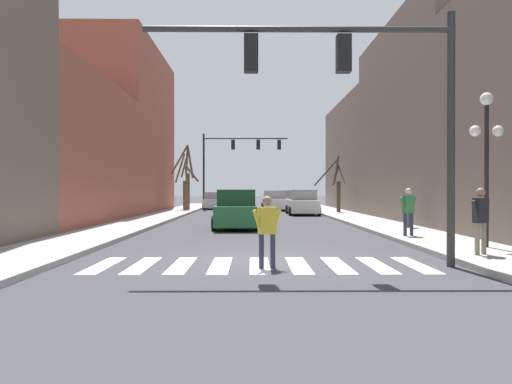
# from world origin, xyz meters

# --- Properties ---
(ground_plane) EXTENTS (240.00, 240.00, 0.00)m
(ground_plane) POSITION_xyz_m (0.00, 0.00, 0.00)
(ground_plane) COLOR #38383D
(sidewalk_left) EXTENTS (2.59, 90.00, 0.15)m
(sidewalk_left) POSITION_xyz_m (-5.87, 0.00, 0.07)
(sidewalk_left) COLOR #9E9E99
(sidewalk_left) RESTS_ON ground_plane
(sidewalk_right) EXTENTS (2.59, 90.00, 0.15)m
(sidewalk_right) POSITION_xyz_m (5.87, 0.00, 0.07)
(sidewalk_right) COLOR #9E9E99
(sidewalk_right) RESTS_ON ground_plane
(building_row_left) EXTENTS (6.00, 38.49, 13.81)m
(building_row_left) POSITION_xyz_m (-10.16, 12.90, 5.88)
(building_row_left) COLOR #66564C
(building_row_left) RESTS_ON ground_plane
(building_row_right) EXTENTS (6.00, 42.77, 10.77)m
(building_row_right) POSITION_xyz_m (10.16, 15.50, 4.80)
(building_row_right) COLOR #66564C
(building_row_right) RESTS_ON ground_plane
(crosswalk_stripes) EXTENTS (7.65, 2.60, 0.01)m
(crosswalk_stripes) POSITION_xyz_m (-0.00, -1.08, 0.00)
(crosswalk_stripes) COLOR white
(crosswalk_stripes) RESTS_ON ground_plane
(traffic_signal_near) EXTENTS (7.04, 0.28, 5.75)m
(traffic_signal_near) POSITION_xyz_m (2.22, -1.35, 4.20)
(traffic_signal_near) COLOR #2D2D2D
(traffic_signal_near) RESTS_ON ground_plane
(traffic_signal_far) EXTENTS (7.36, 0.28, 6.60)m
(traffic_signal_far) POSITION_xyz_m (-1.65, 30.63, 4.92)
(traffic_signal_far) COLOR #2D2D2D
(traffic_signal_far) RESTS_ON ground_plane
(street_lamp_right_corner) EXTENTS (0.95, 0.36, 4.29)m
(street_lamp_right_corner) POSITION_xyz_m (6.34, 1.20, 3.19)
(street_lamp_right_corner) COLOR black
(street_lamp_right_corner) RESTS_ON sidewalk_right
(car_parked_right_mid) EXTENTS (2.14, 4.33, 1.67)m
(car_parked_right_mid) POSITION_xyz_m (1.73, 29.10, 0.78)
(car_parked_right_mid) COLOR white
(car_parked_right_mid) RESTS_ON ground_plane
(car_parked_left_mid) EXTENTS (2.05, 4.83, 1.75)m
(car_parked_left_mid) POSITION_xyz_m (-0.84, 10.02, 0.81)
(car_parked_left_mid) COLOR #236B38
(car_parked_left_mid) RESTS_ON ground_plane
(car_parked_right_near) EXTENTS (2.12, 4.65, 1.62)m
(car_parked_right_near) POSITION_xyz_m (-1.17, 18.67, 0.76)
(car_parked_right_near) COLOR #A38423
(car_parked_right_near) RESTS_ON ground_plane
(car_parked_right_far) EXTENTS (2.05, 4.27, 1.68)m
(car_parked_right_far) POSITION_xyz_m (3.42, 36.63, 0.78)
(car_parked_right_far) COLOR silver
(car_parked_right_far) RESTS_ON ground_plane
(car_driving_away_lane) EXTENTS (2.00, 4.50, 1.53)m
(car_driving_away_lane) POSITION_xyz_m (-3.45, 32.28, 0.72)
(car_driving_away_lane) COLOR silver
(car_driving_away_lane) RESTS_ON ground_plane
(car_at_intersection) EXTENTS (2.14, 4.89, 1.73)m
(car_at_intersection) POSITION_xyz_m (3.38, 22.25, 0.81)
(car_at_intersection) COLOR white
(car_at_intersection) RESTS_ON ground_plane
(pedestrian_near_right_corner) EXTENTS (0.68, 0.36, 1.65)m
(pedestrian_near_right_corner) POSITION_xyz_m (5.23, 4.57, 1.12)
(pedestrian_near_right_corner) COLOR #282D47
(pedestrian_near_right_corner) RESTS_ON sidewalk_right
(pedestrian_on_right_sidewalk) EXTENTS (0.67, 0.33, 1.60)m
(pedestrian_on_right_sidewalk) POSITION_xyz_m (0.16, -1.53, 0.95)
(pedestrian_on_right_sidewalk) COLOR #282D47
(pedestrian_on_right_sidewalk) RESTS_ON ground_plane
(pedestrian_waiting_at_curb) EXTENTS (0.63, 0.46, 1.64)m
(pedestrian_waiting_at_curb) POSITION_xyz_m (5.43, -0.40, 1.12)
(pedestrian_waiting_at_curb) COLOR #7A705B
(pedestrian_waiting_at_curb) RESTS_ON sidewalk_right
(pedestrian_crossing_street) EXTENTS (0.39, 0.65, 1.61)m
(pedestrian_crossing_street) POSITION_xyz_m (6.45, 8.43, 1.11)
(pedestrian_crossing_street) COLOR #4C4C51
(pedestrian_crossing_street) RESTS_ON sidewalk_right
(street_tree_left_near) EXTENTS (2.16, 1.17, 4.03)m
(street_tree_left_near) POSITION_xyz_m (5.90, 22.96, 1.99)
(street_tree_left_near) COLOR #473828
(street_tree_left_near) RESTS_ON sidewalk_right
(street_tree_left_mid) EXTENTS (1.91, 2.13, 5.28)m
(street_tree_left_mid) POSITION_xyz_m (-5.47, 28.18, 2.64)
(street_tree_left_mid) COLOR brown
(street_tree_left_mid) RESTS_ON sidewalk_left
(street_tree_left_far) EXTENTS (2.01, 1.81, 4.50)m
(street_tree_left_far) POSITION_xyz_m (-5.41, 26.84, 1.96)
(street_tree_left_far) COLOR brown
(street_tree_left_far) RESTS_ON sidewalk_left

